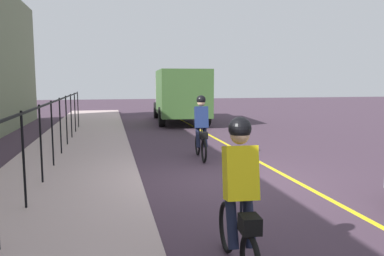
% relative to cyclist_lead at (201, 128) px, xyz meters
% --- Properties ---
extents(ground_plane, '(80.00, 80.00, 0.00)m').
position_rel_cyclist_lead_xyz_m(ground_plane, '(-2.45, 0.10, -0.91)').
color(ground_plane, '#402F3D').
extents(lane_line_centre, '(36.00, 0.12, 0.01)m').
position_rel_cyclist_lead_xyz_m(lane_line_centre, '(-2.45, -1.50, -0.91)').
color(lane_line_centre, yellow).
rests_on(lane_line_centre, ground).
extents(sidewalk, '(40.00, 3.20, 0.15)m').
position_rel_cyclist_lead_xyz_m(sidewalk, '(-2.45, 3.50, -0.84)').
color(sidewalk, '#B89E9C').
rests_on(sidewalk, ground).
extents(iron_fence, '(17.83, 0.04, 1.60)m').
position_rel_cyclist_lead_xyz_m(iron_fence, '(-1.45, 3.90, 0.40)').
color(iron_fence, black).
rests_on(iron_fence, sidewalk).
extents(cyclist_lead, '(1.71, 0.38, 1.83)m').
position_rel_cyclist_lead_xyz_m(cyclist_lead, '(0.00, 0.00, 0.00)').
color(cyclist_lead, black).
rests_on(cyclist_lead, ground).
extents(cyclist_follow, '(1.71, 0.38, 1.83)m').
position_rel_cyclist_lead_xyz_m(cyclist_follow, '(-6.42, 1.11, 0.00)').
color(cyclist_follow, black).
rests_on(cyclist_follow, ground).
extents(box_truck_background, '(6.84, 2.87, 2.78)m').
position_rel_cyclist_lead_xyz_m(box_truck_background, '(9.85, -1.21, 0.64)').
color(box_truck_background, '#3A5E2C').
rests_on(box_truck_background, ground).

